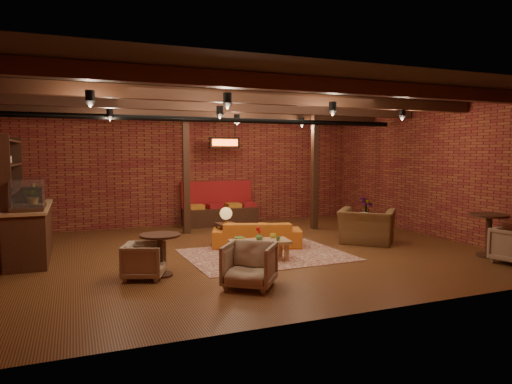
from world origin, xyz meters
name	(u,v)px	position (x,y,z in m)	size (l,w,h in m)	color
floor	(244,252)	(0.00, 0.00, 0.00)	(10.00, 10.00, 0.00)	#361B0D
ceiling	(243,98)	(0.00, 0.00, 3.20)	(10.00, 8.00, 0.02)	black
wall_back	(195,169)	(0.00, 4.00, 1.60)	(10.00, 0.02, 3.20)	maroon
wall_front	(353,191)	(0.00, -4.00, 1.60)	(10.00, 0.02, 3.20)	maroon
wall_right	(433,172)	(5.00, 0.00, 1.60)	(0.02, 8.00, 3.20)	maroon
ceiling_beams	(243,103)	(0.00, 0.00, 3.08)	(9.80, 6.40, 0.22)	#301D10
ceiling_pipe	(220,120)	(0.00, 1.60, 2.85)	(0.12, 0.12, 9.60)	black
post_left	(186,171)	(-0.60, 2.60, 1.60)	(0.16, 0.16, 3.20)	#301D10
post_right	(315,170)	(2.80, 2.00, 1.60)	(0.16, 0.16, 3.20)	#301D10
service_counter	(29,218)	(-4.10, 1.00, 0.80)	(0.80, 2.50, 1.60)	#301D10
plant_counter	(35,196)	(-4.00, 1.20, 1.22)	(0.35, 0.39, 0.30)	#337F33
shelving_hutch	(6,198)	(-4.50, 1.10, 1.20)	(0.52, 2.00, 2.40)	#301D10
banquette	(220,208)	(0.60, 3.55, 0.50)	(2.10, 0.70, 1.00)	maroon
service_sign	(225,143)	(0.60, 3.10, 2.35)	(0.86, 0.06, 0.30)	#EA5017
ceiling_spotlights	(243,114)	(0.00, 0.00, 2.86)	(6.40, 4.40, 0.28)	black
rug	(266,255)	(0.32, -0.45, 0.01)	(3.18, 2.43, 0.01)	maroon
sofa	(257,234)	(0.46, 0.38, 0.28)	(1.93, 0.76, 0.56)	#C6651B
coffee_table	(259,243)	(0.02, -0.83, 0.35)	(1.21, 0.71, 0.64)	#976646
side_table_lamp	(226,216)	(-0.15, 0.72, 0.66)	(0.42, 0.42, 0.87)	#301D10
round_table_left	(160,248)	(-1.95, -1.22, 0.48)	(0.68, 0.68, 0.71)	#301D10
armchair_a	(144,259)	(-2.23, -1.29, 0.33)	(0.64, 0.60, 0.66)	#BBAA91
armchair_b	(249,263)	(-0.79, -2.40, 0.38)	(0.74, 0.70, 0.76)	#BBAA91
armchair_right	(367,221)	(2.95, -0.18, 0.52)	(1.20, 0.78, 1.05)	brown
side_table_book	(361,215)	(3.47, 0.78, 0.50)	(0.59, 0.59, 0.56)	#301D10
round_table_right	(489,228)	(4.40, -2.23, 0.57)	(0.73, 0.73, 0.86)	#301D10
plant_tall	(366,181)	(4.10, 1.48, 1.30)	(1.46, 1.46, 2.60)	#4C7F4C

